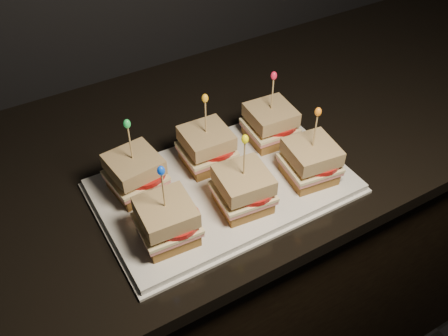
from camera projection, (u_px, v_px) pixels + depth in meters
cabinet at (228, 262)px, 1.38m from camera, size 2.30×0.65×0.84m
granite_slab at (229, 139)px, 1.08m from camera, size 2.34×0.69×0.03m
platter at (224, 186)px, 0.94m from camera, size 0.46×0.28×0.02m
platter_rim at (224, 188)px, 0.94m from camera, size 0.47×0.30×0.01m
sandwich_0_bread_bot at (137, 184)px, 0.91m from camera, size 0.09×0.09×0.02m
sandwich_0_ham at (136, 178)px, 0.90m from camera, size 0.10×0.10×0.01m
sandwich_0_cheese at (135, 175)px, 0.90m from camera, size 0.10×0.10×0.01m
sandwich_0_tomato at (143, 172)px, 0.89m from camera, size 0.08×0.08×0.01m
sandwich_0_bread_top at (134, 164)px, 0.88m from camera, size 0.10×0.10×0.03m
sandwich_0_pick at (130, 145)px, 0.85m from camera, size 0.00×0.00×0.09m
sandwich_0_frill at (127, 124)px, 0.82m from camera, size 0.01×0.01×0.02m
sandwich_1_bread_bot at (207, 158)px, 0.97m from camera, size 0.09×0.09×0.02m
sandwich_1_ham at (207, 152)px, 0.96m from camera, size 0.10×0.09×0.01m
sandwich_1_cheese at (207, 149)px, 0.95m from camera, size 0.10×0.09×0.01m
sandwich_1_tomato at (214, 146)px, 0.95m from camera, size 0.08×0.08×0.01m
sandwich_1_bread_top at (206, 138)px, 0.93m from camera, size 0.09×0.09×0.03m
sandwich_1_pick at (206, 119)px, 0.90m from camera, size 0.00×0.00×0.09m
sandwich_1_frill at (205, 98)px, 0.87m from camera, size 0.01×0.01×0.02m
sandwich_2_bread_bot at (269, 134)px, 1.02m from camera, size 0.09×0.09×0.02m
sandwich_2_ham at (270, 128)px, 1.01m from camera, size 0.10×0.10×0.01m
sandwich_2_cheese at (270, 125)px, 1.01m from camera, size 0.10×0.10×0.01m
sandwich_2_tomato at (277, 122)px, 1.00m from camera, size 0.08×0.08×0.01m
sandwich_2_bread_top at (271, 115)px, 0.99m from camera, size 0.09×0.09×0.03m
sandwich_2_pick at (272, 96)px, 0.96m from camera, size 0.00×0.00×0.09m
sandwich_2_frill at (274, 76)px, 0.93m from camera, size 0.01×0.01×0.02m
sandwich_3_bread_bot at (168, 232)px, 0.83m from camera, size 0.09×0.09×0.02m
sandwich_3_ham at (167, 226)px, 0.82m from camera, size 0.10×0.09×0.01m
sandwich_3_cheese at (167, 223)px, 0.81m from camera, size 0.10×0.10×0.01m
sandwich_3_tomato at (175, 220)px, 0.81m from camera, size 0.08×0.08×0.01m
sandwich_3_bread_top at (166, 212)px, 0.80m from camera, size 0.09×0.09×0.03m
sandwich_3_pick at (163, 192)px, 0.77m from camera, size 0.00×0.00×0.09m
sandwich_3_frill at (161, 171)px, 0.73m from camera, size 0.01×0.01×0.02m
sandwich_4_bread_bot at (243, 200)px, 0.88m from camera, size 0.09×0.09×0.02m
sandwich_4_ham at (243, 194)px, 0.87m from camera, size 0.10×0.10×0.01m
sandwich_4_cheese at (243, 191)px, 0.87m from camera, size 0.10×0.10×0.01m
sandwich_4_tomato at (251, 188)px, 0.86m from camera, size 0.08×0.08×0.01m
sandwich_4_bread_top at (244, 180)px, 0.85m from camera, size 0.09×0.09×0.03m
sandwich_4_pick at (244, 160)px, 0.82m from camera, size 0.00×0.00×0.09m
sandwich_4_frill at (245, 139)px, 0.79m from camera, size 0.01×0.01×0.02m
sandwich_5_bread_bot at (309, 172)px, 0.94m from camera, size 0.09×0.09×0.02m
sandwich_5_ham at (310, 166)px, 0.93m from camera, size 0.10×0.10×0.01m
sandwich_5_cheese at (310, 163)px, 0.92m from camera, size 0.10×0.10×0.01m
sandwich_5_tomato at (318, 160)px, 0.92m from camera, size 0.08×0.08×0.01m
sandwich_5_bread_top at (312, 152)px, 0.90m from camera, size 0.10×0.10×0.03m
sandwich_5_pick at (315, 133)px, 0.87m from camera, size 0.00×0.00×0.09m
sandwich_5_frill at (318, 112)px, 0.84m from camera, size 0.01×0.01×0.02m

